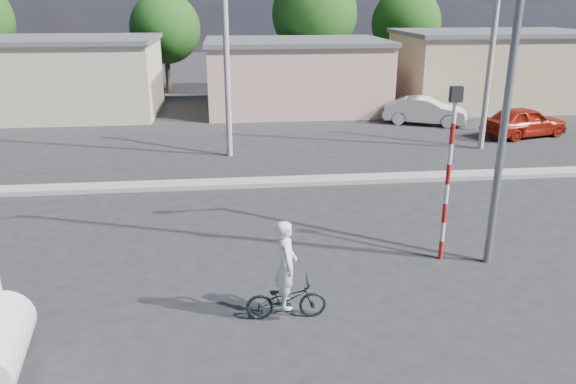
{
  "coord_description": "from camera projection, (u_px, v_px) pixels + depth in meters",
  "views": [
    {
      "loc": [
        -2.06,
        -10.92,
        6.27
      ],
      "look_at": [
        -0.49,
        3.34,
        1.3
      ],
      "focal_mm": 35.0,
      "sensor_mm": 36.0,
      "label": 1
    }
  ],
  "objects": [
    {
      "name": "streetlight",
      "position": [
        506.0,
        60.0,
        12.45
      ],
      "size": [
        2.34,
        0.22,
        9.0
      ],
      "color": "slate",
      "rests_on": "ground"
    },
    {
      "name": "building_row",
      "position": [
        280.0,
        73.0,
        32.6
      ],
      "size": [
        37.8,
        7.3,
        4.44
      ],
      "color": "beige",
      "rests_on": "ground"
    },
    {
      "name": "bicycle",
      "position": [
        286.0,
        299.0,
        11.49
      ],
      "size": [
        1.66,
        0.59,
        0.87
      ],
      "primitive_type": "imported",
      "rotation": [
        0.0,
        0.0,
        1.56
      ],
      "color": "black",
      "rests_on": "ground"
    },
    {
      "name": "median",
      "position": [
        287.0,
        181.0,
        20.01
      ],
      "size": [
        40.0,
        0.8,
        0.16
      ],
      "primitive_type": "cube",
      "color": "#99968E",
      "rests_on": "ground"
    },
    {
      "name": "tree_row",
      "position": [
        221.0,
        21.0,
        37.58
      ],
      "size": [
        34.13,
        7.32,
        8.1
      ],
      "color": "#38281E",
      "rests_on": "ground"
    },
    {
      "name": "cyclist",
      "position": [
        286.0,
        277.0,
        11.33
      ],
      "size": [
        0.45,
        0.68,
        1.86
      ],
      "primitive_type": "imported",
      "rotation": [
        0.0,
        0.0,
        1.56
      ],
      "color": "white",
      "rests_on": "ground"
    },
    {
      "name": "car_cream",
      "position": [
        425.0,
        111.0,
        29.26
      ],
      "size": [
        4.47,
        3.03,
        1.39
      ],
      "primitive_type": "imported",
      "rotation": [
        0.0,
        0.0,
        1.16
      ],
      "color": "silver",
      "rests_on": "ground"
    },
    {
      "name": "car_red",
      "position": [
        524.0,
        122.0,
        26.63
      ],
      "size": [
        4.51,
        2.75,
        1.43
      ],
      "primitive_type": "imported",
      "rotation": [
        0.0,
        0.0,
        1.84
      ],
      "color": "maroon",
      "rests_on": "ground"
    },
    {
      "name": "ground_plane",
      "position": [
        326.0,
        295.0,
        12.52
      ],
      "size": [
        120.0,
        120.0,
        0.0
      ],
      "primitive_type": "plane",
      "color": "#262628",
      "rests_on": "ground"
    },
    {
      "name": "traffic_pole",
      "position": [
        450.0,
        160.0,
        13.41
      ],
      "size": [
        0.28,
        0.18,
        4.36
      ],
      "color": "red",
      "rests_on": "ground"
    },
    {
      "name": "utility_poles",
      "position": [
        356.0,
        55.0,
        22.79
      ],
      "size": [
        35.4,
        0.24,
        8.0
      ],
      "color": "#99968E",
      "rests_on": "ground"
    }
  ]
}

